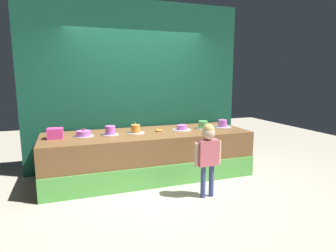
% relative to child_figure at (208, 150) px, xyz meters
% --- Properties ---
extents(ground_plane, '(12.00, 12.00, 0.00)m').
position_rel_child_figure_xyz_m(ground_plane, '(-0.54, 0.55, -0.68)').
color(ground_plane, '#BCB29E').
extents(stage_platform, '(3.39, 1.17, 0.76)m').
position_rel_child_figure_xyz_m(stage_platform, '(-0.54, 1.12, -0.30)').
color(stage_platform, brown).
rests_on(stage_platform, ground_plane).
extents(curtain_backdrop, '(4.01, 0.08, 3.03)m').
position_rel_child_figure_xyz_m(curtain_backdrop, '(-0.54, 1.79, 0.84)').
color(curtain_backdrop, '#144C38').
rests_on(curtain_backdrop, ground_plane).
extents(child_figure, '(0.40, 0.19, 1.05)m').
position_rel_child_figure_xyz_m(child_figure, '(0.00, 0.00, 0.00)').
color(child_figure, '#3F4C8C').
rests_on(child_figure, ground_plane).
extents(pink_box, '(0.24, 0.19, 0.16)m').
position_rel_child_figure_xyz_m(pink_box, '(-1.99, 1.13, 0.16)').
color(pink_box, '#F444A1').
rests_on(pink_box, stage_platform).
extents(donut, '(0.13, 0.13, 0.03)m').
position_rel_child_figure_xyz_m(donut, '(-0.34, 1.15, 0.10)').
color(donut, orange).
rests_on(donut, stage_platform).
extents(cake_far_left, '(0.30, 0.30, 0.13)m').
position_rel_child_figure_xyz_m(cake_far_left, '(-1.57, 1.16, 0.12)').
color(cake_far_left, silver).
rests_on(cake_far_left, stage_platform).
extents(cake_left, '(0.27, 0.27, 0.15)m').
position_rel_child_figure_xyz_m(cake_left, '(-1.16, 1.13, 0.15)').
color(cake_left, silver).
rests_on(cake_left, stage_platform).
extents(cake_center_left, '(0.30, 0.30, 0.20)m').
position_rel_child_figure_xyz_m(cake_center_left, '(-0.75, 1.12, 0.14)').
color(cake_center_left, silver).
rests_on(cake_center_left, stage_platform).
extents(cake_center_right, '(0.33, 0.33, 0.13)m').
position_rel_child_figure_xyz_m(cake_center_right, '(0.07, 1.12, 0.12)').
color(cake_center_right, silver).
rests_on(cake_center_right, stage_platform).
extents(cake_right, '(0.26, 0.26, 0.14)m').
position_rel_child_figure_xyz_m(cake_right, '(0.48, 1.13, 0.14)').
color(cake_right, white).
rests_on(cake_right, stage_platform).
extents(cake_far_right, '(0.33, 0.33, 0.18)m').
position_rel_child_figure_xyz_m(cake_far_right, '(0.90, 1.15, 0.14)').
color(cake_far_right, silver).
rests_on(cake_far_right, stage_platform).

